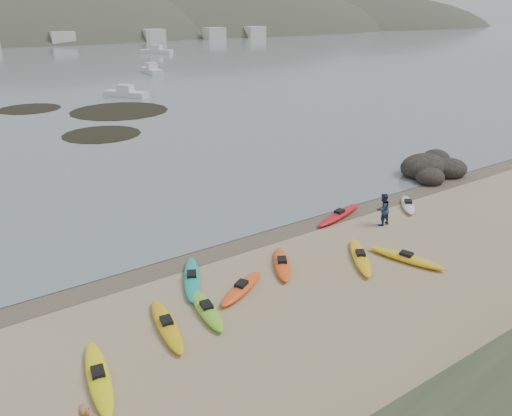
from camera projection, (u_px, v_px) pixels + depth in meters
ground at (256, 234)px, 26.16m from camera, size 600.00×600.00×0.00m
wet_sand at (259, 236)px, 25.93m from camera, size 60.00×60.00×0.00m
kayaks at (284, 270)px, 22.32m from camera, size 21.95×8.42×0.34m
person_east at (383, 209)px, 27.00m from camera, size 0.89×0.70×1.81m
rock_cluster at (432, 171)px, 35.38m from camera, size 5.37×3.96×1.86m
kelp_mats at (95, 115)px, 54.58m from camera, size 17.17×24.08×0.04m
moored_boats at (0, 72)px, 85.45m from camera, size 84.70×67.43×1.24m
far_hills at (64, 78)px, 200.92m from camera, size 550.00×135.00×80.00m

